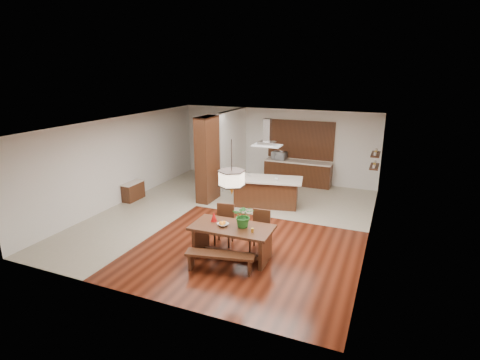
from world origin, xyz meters
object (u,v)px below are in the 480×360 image
at_px(dining_bench, 220,262).
at_px(foliage_plant, 244,216).
at_px(pendant_lantern, 232,168).
at_px(microwave, 279,156).
at_px(hallway_console, 133,191).
at_px(dining_chair_left, 224,225).
at_px(dining_chair_right, 259,231).
at_px(kitchen_island, 266,192).
at_px(dining_table, 232,235).
at_px(fruit_bowl, 223,224).
at_px(island_cup, 276,179).
at_px(range_hood, 267,133).

bearing_deg(dining_bench, foliage_plant, 72.06).
bearing_deg(pendant_lantern, microwave, 97.22).
xyz_separation_m(hallway_console, microwave, (4.04, 3.98, 0.79)).
distance_m(hallway_console, dining_chair_left, 4.75).
relative_size(dining_chair_left, microwave, 1.87).
distance_m(hallway_console, pendant_lantern, 5.78).
xyz_separation_m(dining_bench, dining_chair_right, (0.46, 1.30, 0.29)).
xyz_separation_m(kitchen_island, microwave, (-0.41, 2.77, 0.61)).
height_order(dining_table, fruit_bowl, fruit_bowl).
xyz_separation_m(dining_chair_right, pendant_lantern, (-0.47, -0.60, 1.73)).
xyz_separation_m(fruit_bowl, kitchen_island, (-0.19, 3.73, -0.34)).
relative_size(dining_table, dining_bench, 1.26).
bearing_deg(island_cup, fruit_bowl, -93.07).
height_order(fruit_bowl, microwave, microwave).
bearing_deg(dining_chair_left, island_cup, 71.76).
relative_size(dining_table, microwave, 3.53).
height_order(foliage_plant, range_hood, range_hood).
relative_size(dining_bench, microwave, 2.80).
bearing_deg(pendant_lantern, dining_bench, -88.77).
bearing_deg(microwave, dining_table, -74.96).
distance_m(dining_chair_right, kitchen_island, 3.20).
bearing_deg(pendant_lantern, range_hood, 96.23).
bearing_deg(microwave, kitchen_island, -73.66).
height_order(dining_table, kitchen_island, kitchen_island).
relative_size(dining_bench, pendant_lantern, 1.19).
distance_m(foliage_plant, microwave, 6.46).
bearing_deg(dining_bench, island_cup, 90.47).
xyz_separation_m(kitchen_island, range_hood, (-0.00, 0.00, 1.97)).
bearing_deg(dining_bench, dining_chair_right, 70.68).
xyz_separation_m(pendant_lantern, foliage_plant, (0.27, 0.08, -1.15)).
relative_size(foliage_plant, microwave, 1.01).
relative_size(dining_chair_left, foliage_plant, 1.85).
xyz_separation_m(dining_table, fruit_bowl, (-0.21, -0.05, 0.25)).
height_order(hallway_console, dining_chair_left, dining_chair_left).
xyz_separation_m(pendant_lantern, microwave, (-0.82, 6.45, -1.14)).
bearing_deg(hallway_console, dining_chair_left, -23.37).
distance_m(hallway_console, microwave, 5.73).
bearing_deg(dining_table, hallway_console, 153.08).
xyz_separation_m(pendant_lantern, range_hood, (-0.40, 3.69, 0.22)).
bearing_deg(dining_table, dining_chair_right, 51.94).
bearing_deg(range_hood, dining_chair_right, -74.16).
distance_m(dining_chair_left, foliage_plant, 1.08).
xyz_separation_m(dining_chair_left, kitchen_island, (0.10, 3.10, -0.02)).
distance_m(dining_table, dining_bench, 0.80).
relative_size(island_cup, microwave, 0.23).
bearing_deg(dining_bench, kitchen_island, 95.44).
distance_m(kitchen_island, microwave, 2.86).
height_order(dining_bench, dining_chair_right, dining_chair_right).
relative_size(kitchen_island, island_cup, 19.99).
bearing_deg(dining_chair_left, dining_bench, -77.30).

